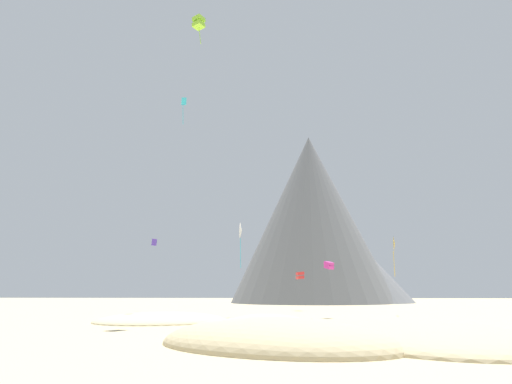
{
  "coord_description": "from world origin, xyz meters",
  "views": [
    {
      "loc": [
        4.1,
        -34.97,
        3.67
      ],
      "look_at": [
        -0.1,
        33.25,
        18.53
      ],
      "focal_mm": 31.91,
      "sensor_mm": 36.0,
      "label": 1
    }
  ],
  "objects_px": {
    "bush_mid_center": "(396,336)",
    "kite_red_low": "(300,275)",
    "bush_ridge_crest": "(312,321)",
    "kite_white_low": "(241,231)",
    "rock_massif": "(316,234)",
    "bush_far_left": "(440,326)",
    "kite_cyan_high": "(184,104)",
    "kite_indigo_low": "(154,242)",
    "bush_far_right": "(238,320)",
    "bush_low_patch": "(134,322)",
    "kite_lime_high": "(199,23)",
    "kite_magenta_low": "(329,265)",
    "kite_gold_low": "(394,244)"
  },
  "relations": [
    {
      "from": "bush_ridge_crest",
      "to": "kite_lime_high",
      "type": "bearing_deg",
      "value": 159.54
    },
    {
      "from": "bush_low_patch",
      "to": "rock_massif",
      "type": "xyz_separation_m",
      "value": [
        27.28,
        93.91,
        21.32
      ]
    },
    {
      "from": "bush_ridge_crest",
      "to": "kite_gold_low",
      "type": "xyz_separation_m",
      "value": [
        14.65,
        21.29,
        10.68
      ]
    },
    {
      "from": "kite_gold_low",
      "to": "kite_indigo_low",
      "type": "bearing_deg",
      "value": 82.33
    },
    {
      "from": "bush_ridge_crest",
      "to": "bush_far_left",
      "type": "height_order",
      "value": "bush_far_left"
    },
    {
      "from": "bush_far_right",
      "to": "kite_lime_high",
      "type": "xyz_separation_m",
      "value": [
        -6.38,
        3.04,
        41.43
      ]
    },
    {
      "from": "kite_cyan_high",
      "to": "kite_white_low",
      "type": "height_order",
      "value": "kite_cyan_high"
    },
    {
      "from": "bush_far_left",
      "to": "kite_white_low",
      "type": "xyz_separation_m",
      "value": [
        -21.24,
        22.73,
        12.22
      ]
    },
    {
      "from": "rock_massif",
      "to": "bush_ridge_crest",
      "type": "bearing_deg",
      "value": -94.51
    },
    {
      "from": "bush_ridge_crest",
      "to": "kite_magenta_low",
      "type": "bearing_deg",
      "value": 75.9
    },
    {
      "from": "bush_ridge_crest",
      "to": "kite_gold_low",
      "type": "height_order",
      "value": "kite_gold_low"
    },
    {
      "from": "bush_far_right",
      "to": "bush_low_patch",
      "type": "xyz_separation_m",
      "value": [
        -11.36,
        -3.5,
        -0.06
      ]
    },
    {
      "from": "rock_massif",
      "to": "bush_mid_center",
      "type": "bearing_deg",
      "value": -90.96
    },
    {
      "from": "kite_lime_high",
      "to": "kite_cyan_high",
      "type": "height_order",
      "value": "kite_lime_high"
    },
    {
      "from": "bush_mid_center",
      "to": "kite_indigo_low",
      "type": "xyz_separation_m",
      "value": [
        -34.47,
        52.19,
        12.89
      ]
    },
    {
      "from": "bush_low_patch",
      "to": "kite_cyan_high",
      "type": "height_order",
      "value": "kite_cyan_high"
    },
    {
      "from": "bush_low_patch",
      "to": "kite_cyan_high",
      "type": "bearing_deg",
      "value": 84.32
    },
    {
      "from": "kite_lime_high",
      "to": "kite_red_low",
      "type": "bearing_deg",
      "value": 3.68
    },
    {
      "from": "bush_mid_center",
      "to": "kite_gold_low",
      "type": "height_order",
      "value": "kite_gold_low"
    },
    {
      "from": "kite_cyan_high",
      "to": "rock_massif",
      "type": "bearing_deg",
      "value": -42.73
    },
    {
      "from": "bush_mid_center",
      "to": "kite_white_low",
      "type": "bearing_deg",
      "value": 115.68
    },
    {
      "from": "bush_ridge_crest",
      "to": "bush_far_left",
      "type": "distance_m",
      "value": 13.64
    },
    {
      "from": "bush_mid_center",
      "to": "kite_red_low",
      "type": "distance_m",
      "value": 52.83
    },
    {
      "from": "bush_far_left",
      "to": "kite_cyan_high",
      "type": "height_order",
      "value": "kite_cyan_high"
    },
    {
      "from": "bush_ridge_crest",
      "to": "kite_red_low",
      "type": "bearing_deg",
      "value": 90.02
    },
    {
      "from": "bush_far_left",
      "to": "kite_cyan_high",
      "type": "bearing_deg",
      "value": 146.11
    },
    {
      "from": "bush_far_right",
      "to": "kite_white_low",
      "type": "height_order",
      "value": "kite_white_low"
    },
    {
      "from": "kite_cyan_high",
      "to": "bush_far_right",
      "type": "bearing_deg",
      "value": -161.91
    },
    {
      "from": "kite_red_low",
      "to": "kite_indigo_low",
      "type": "distance_m",
      "value": 29.68
    },
    {
      "from": "bush_mid_center",
      "to": "rock_massif",
      "type": "height_order",
      "value": "rock_massif"
    },
    {
      "from": "bush_far_left",
      "to": "kite_lime_high",
      "type": "bearing_deg",
      "value": 154.66
    },
    {
      "from": "kite_indigo_low",
      "to": "kite_white_low",
      "type": "bearing_deg",
      "value": 162.66
    },
    {
      "from": "bush_far_left",
      "to": "kite_magenta_low",
      "type": "relative_size",
      "value": 1.26
    },
    {
      "from": "bush_ridge_crest",
      "to": "rock_massif",
      "type": "relative_size",
      "value": 0.02
    },
    {
      "from": "kite_red_low",
      "to": "kite_indigo_low",
      "type": "height_order",
      "value": "kite_indigo_low"
    },
    {
      "from": "kite_white_low",
      "to": "kite_indigo_low",
      "type": "distance_m",
      "value": 28.48
    },
    {
      "from": "kite_magenta_low",
      "to": "bush_far_right",
      "type": "bearing_deg",
      "value": -176.49
    },
    {
      "from": "kite_red_low",
      "to": "kite_magenta_low",
      "type": "bearing_deg",
      "value": -10.04
    },
    {
      "from": "bush_far_right",
      "to": "bush_low_patch",
      "type": "relative_size",
      "value": 1.35
    },
    {
      "from": "kite_indigo_low",
      "to": "bush_mid_center",
      "type": "bearing_deg",
      "value": 153.16
    },
    {
      "from": "bush_ridge_crest",
      "to": "bush_mid_center",
      "type": "distance_m",
      "value": 16.59
    },
    {
      "from": "bush_ridge_crest",
      "to": "kite_red_low",
      "type": "distance_m",
      "value": 37.05
    },
    {
      "from": "kite_white_low",
      "to": "kite_red_low",
      "type": "bearing_deg",
      "value": -24.24
    },
    {
      "from": "bush_low_patch",
      "to": "bush_far_left",
      "type": "distance_m",
      "value": 32.22
    },
    {
      "from": "bush_far_left",
      "to": "kite_lime_high",
      "type": "xyz_separation_m",
      "value": [
        -26.66,
        12.62,
        41.34
      ]
    },
    {
      "from": "bush_mid_center",
      "to": "kite_white_low",
      "type": "height_order",
      "value": "kite_white_low"
    },
    {
      "from": "bush_low_patch",
      "to": "bush_mid_center",
      "type": "distance_m",
      "value": 29.4
    },
    {
      "from": "bush_low_patch",
      "to": "kite_red_low",
      "type": "height_order",
      "value": "kite_red_low"
    },
    {
      "from": "kite_cyan_high",
      "to": "bush_far_left",
      "type": "bearing_deg",
      "value": -148.63
    },
    {
      "from": "bush_mid_center",
      "to": "kite_magenta_low",
      "type": "xyz_separation_m",
      "value": [
        -2.15,
        29.04,
        6.97
      ]
    }
  ]
}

